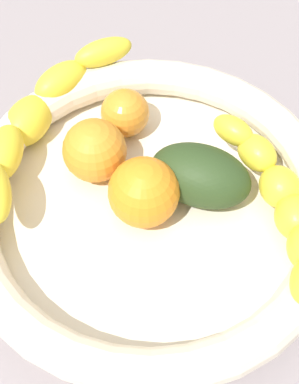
# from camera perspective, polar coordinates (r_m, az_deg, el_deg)

# --- Properties ---
(kitchen_counter) EXTENTS (1.20, 1.20, 0.03)m
(kitchen_counter) POSITION_cam_1_polar(r_m,az_deg,el_deg) (0.56, -0.00, -3.83)
(kitchen_counter) COLOR gray
(kitchen_counter) RESTS_ON ground
(fruit_bowl) EXTENTS (0.36, 0.36, 0.06)m
(fruit_bowl) POSITION_cam_1_polar(r_m,az_deg,el_deg) (0.52, -0.00, -1.31)
(fruit_bowl) COLOR silver
(fruit_bowl) RESTS_ON kitchen_counter
(banana_draped_left) EXTENTS (0.21, 0.08, 0.05)m
(banana_draped_left) POSITION_cam_1_polar(r_m,az_deg,el_deg) (0.51, 13.41, -0.84)
(banana_draped_left) COLOR yellow
(banana_draped_left) RESTS_ON fruit_bowl
(banana_draped_right) EXTENTS (0.18, 0.20, 0.06)m
(banana_draped_right) POSITION_cam_1_polar(r_m,az_deg,el_deg) (0.56, -11.50, 7.58)
(banana_draped_right) COLOR yellow
(banana_draped_right) RESTS_ON fruit_bowl
(orange_front) EXTENTS (0.07, 0.07, 0.07)m
(orange_front) POSITION_cam_1_polar(r_m,az_deg,el_deg) (0.50, -0.41, -0.38)
(orange_front) COLOR orange
(orange_front) RESTS_ON fruit_bowl
(orange_mid_left) EXTENTS (0.05, 0.05, 0.05)m
(orange_mid_left) POSITION_cam_1_polar(r_m,az_deg,el_deg) (0.57, -2.54, 8.15)
(orange_mid_left) COLOR orange
(orange_mid_left) RESTS_ON fruit_bowl
(orange_mid_right) EXTENTS (0.06, 0.06, 0.06)m
(orange_mid_right) POSITION_cam_1_polar(r_m,az_deg,el_deg) (0.53, -5.68, 4.29)
(orange_mid_right) COLOR orange
(orange_mid_right) RESTS_ON fruit_bowl
(avocado_dark) EXTENTS (0.11, 0.11, 0.06)m
(avocado_dark) POSITION_cam_1_polar(r_m,az_deg,el_deg) (0.52, 5.24, 1.75)
(avocado_dark) COLOR #293F1D
(avocado_dark) RESTS_ON fruit_bowl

